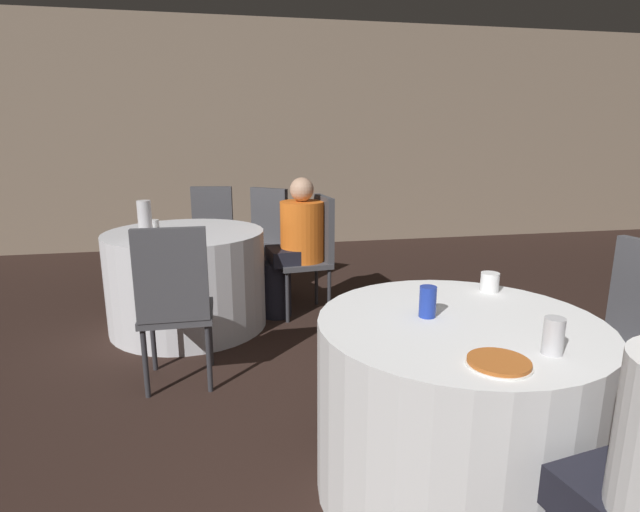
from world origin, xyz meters
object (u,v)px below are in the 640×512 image
Objects in this scene: chair_near_east at (634,329)px; soda_can_silver at (553,336)px; table_near at (454,406)px; pizza_plate_near at (499,363)px; bottle_far at (145,221)px; person_orange_shirt at (294,246)px; soda_can_blue at (428,302)px; chair_far_northeast at (264,232)px; chair_far_south at (174,296)px; chair_far_north at (212,230)px; chair_far_east at (314,246)px; table_far at (187,279)px.

chair_near_east is 7.79× the size of soda_can_silver.
table_near is 5.43× the size of pizza_plate_near.
pizza_plate_near reaches higher than table_near.
bottle_far is (-1.38, 1.77, 0.50)m from table_near.
chair_near_east is 0.86× the size of person_orange_shirt.
soda_can_blue is (-0.26, 0.40, 0.00)m from soda_can_silver.
table_near is 1.15× the size of chair_far_northeast.
soda_can_blue is at bearing -53.28° from bottle_far.
chair_far_north is at bearing 84.96° from chair_far_south.
bottle_far is (-1.21, -0.41, 0.31)m from chair_far_east.
chair_far_northeast is 0.69m from person_orange_shirt.
table_far is at bearing 90.00° from chair_far_east.
chair_far_northeast is 1.40m from bottle_far.
pizza_plate_near is at bearing 179.46° from person_orange_shirt.
chair_far_northeast reaches higher than table_near.
chair_far_south is at bearing 56.89° from chair_near_east.
person_orange_shirt is (-0.17, -0.02, 0.01)m from chair_far_east.
person_orange_shirt is at bearing 20.58° from bottle_far.
bottle_far is at bearing 102.16° from chair_far_east.
chair_far_north is at bearing 107.86° from table_near.
table_near is at bearing -42.74° from chair_far_south.
chair_far_north reaches higher than pizza_plate_near.
chair_far_south is at bearing 137.30° from table_near.
chair_near_east and chair_far_northeast have the same top height.
chair_far_south reaches higher than table_far.
pizza_plate_near is at bearing -52.89° from chair_far_south.
soda_can_silver is (0.66, -3.15, 0.24)m from chair_far_northeast.
soda_can_silver reaches higher than pizza_plate_near.
soda_can_blue reaches higher than pizza_plate_near.
bottle_far reaches higher than chair_far_north.
person_orange_shirt is (-0.33, 2.16, 0.20)m from table_near.
table_far is 1.02m from chair_far_east.
bottle_far reaches higher than table_far.
chair_far_north is 0.86× the size of person_orange_shirt.
chair_far_north is 3.57m from soda_can_silver.
chair_far_east is (0.34, -0.64, 0.00)m from chair_far_northeast.
table_far is 5.74× the size of pizza_plate_near.
chair_near_east reaches higher than table_far.
chair_far_south is 3.50× the size of bottle_far.
person_orange_shirt reaches higher than pizza_plate_near.
chair_far_northeast is at bearing 164.72° from chair_far_north.
chair_far_south is at bearing 127.15° from pizza_plate_near.
table_near is 1.15× the size of chair_far_south.
table_far is 1.02m from chair_far_south.
chair_far_northeast is (-0.51, 2.82, 0.19)m from table_near.
chair_far_north is at bearing 106.30° from soda_can_blue.
chair_far_north and chair_far_east have the same top height.
chair_far_east is at bearing 19.00° from chair_near_east.
chair_far_north reaches higher than soda_can_blue.
table_near is 2.37m from table_far.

